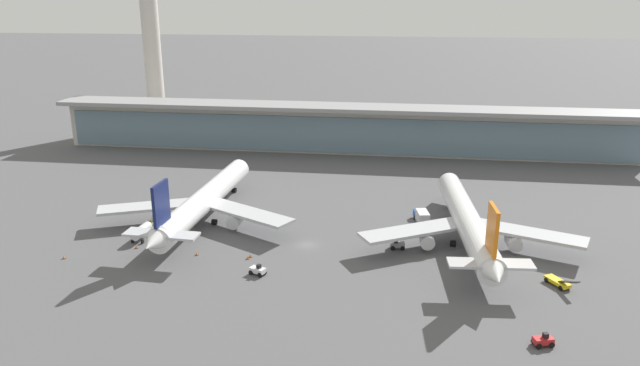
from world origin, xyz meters
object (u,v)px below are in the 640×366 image
at_px(service_truck_at_far_stand_grey, 397,245).
at_px(safety_cone_echo, 136,247).
at_px(service_truck_near_nose_red, 543,340).
at_px(service_truck_under_wing_yellow, 558,282).
at_px(airliner_left_stand, 204,201).
at_px(safety_cone_charlie, 250,256).
at_px(safety_cone_delta, 197,254).
at_px(service_truck_by_tail_white, 258,270).
at_px(control_tower, 150,22).
at_px(safety_cone_bravo, 247,258).
at_px(safety_cone_alpha, 64,257).
at_px(airliner_centre_stand, 468,221).
at_px(service_truck_on_taxiway_blue, 422,216).
at_px(service_truck_mid_apron_olive, 144,230).

distance_m(service_truck_at_far_stand_grey, safety_cone_echo, 51.91).
distance_m(service_truck_near_nose_red, service_truck_under_wing_yellow, 20.60).
bearing_deg(safety_cone_echo, airliner_left_stand, 61.58).
relative_size(safety_cone_charlie, safety_cone_delta, 1.00).
bearing_deg(safety_cone_charlie, service_truck_near_nose_red, -25.64).
height_order(service_truck_by_tail_white, control_tower, control_tower).
distance_m(safety_cone_bravo, safety_cone_echo, 23.29).
height_order(service_truck_under_wing_yellow, safety_cone_alpha, service_truck_under_wing_yellow).
bearing_deg(airliner_left_stand, airliner_centre_stand, -4.73).
bearing_deg(service_truck_on_taxiway_blue, airliner_left_stand, -173.63).
relative_size(safety_cone_alpha, safety_cone_bravo, 1.00).
relative_size(service_truck_mid_apron_olive, safety_cone_charlie, 12.51).
relative_size(service_truck_near_nose_red, safety_cone_charlie, 4.62).
bearing_deg(service_truck_mid_apron_olive, service_truck_near_nose_red, -22.23).
relative_size(airliner_left_stand, safety_cone_bravo, 82.26).
distance_m(control_tower, safety_cone_charlie, 136.52).
distance_m(service_truck_by_tail_white, safety_cone_delta, 15.21).
height_order(airliner_centre_stand, safety_cone_alpha, airliner_centre_stand).
distance_m(service_truck_at_far_stand_grey, safety_cone_alpha, 64.55).
bearing_deg(service_truck_mid_apron_olive, control_tower, 111.04).
bearing_deg(safety_cone_echo, safety_cone_charlie, -2.20).
relative_size(airliner_left_stand, service_truck_near_nose_red, 17.80).
height_order(airliner_centre_stand, service_truck_under_wing_yellow, airliner_centre_stand).
bearing_deg(service_truck_at_far_stand_grey, safety_cone_alpha, -167.87).
bearing_deg(service_truck_at_far_stand_grey, safety_cone_echo, -172.22).
relative_size(service_truck_mid_apron_olive, control_tower, 0.13).
xyz_separation_m(airliner_centre_stand, control_tower, (-107.11, 101.31, 33.26)).
xyz_separation_m(service_truck_near_nose_red, service_truck_on_taxiway_blue, (-16.33, 46.08, 0.82)).
height_order(service_truck_on_taxiway_blue, safety_cone_charlie, service_truck_on_taxiway_blue).
bearing_deg(airliner_left_stand, safety_cone_charlie, -49.14).
height_order(service_truck_mid_apron_olive, safety_cone_echo, service_truck_mid_apron_olive).
relative_size(airliner_centre_stand, service_truck_at_far_stand_grey, 18.93).
relative_size(service_truck_by_tail_white, service_truck_on_taxiway_blue, 0.43).
xyz_separation_m(airliner_left_stand, safety_cone_echo, (-8.75, -16.17, -4.51)).
xyz_separation_m(service_truck_mid_apron_olive, safety_cone_echo, (0.62, -5.45, -1.39)).
bearing_deg(service_truck_mid_apron_olive, safety_cone_charlie, -14.75).
bearing_deg(safety_cone_delta, service_truck_by_tail_white, -25.32).
distance_m(service_truck_at_far_stand_grey, control_tower, 145.90).
bearing_deg(safety_cone_bravo, service_truck_by_tail_white, -60.22).
distance_m(service_truck_near_nose_red, safety_cone_echo, 76.87).
bearing_deg(safety_cone_delta, service_truck_on_taxiway_blue, 27.85).
bearing_deg(safety_cone_charlie, service_truck_at_far_stand_grey, 15.86).
xyz_separation_m(airliner_centre_stand, service_truck_mid_apron_olive, (-65.82, -6.05, -3.12)).
xyz_separation_m(control_tower, safety_cone_alpha, (30.24, -119.34, -37.77)).
bearing_deg(service_truck_at_far_stand_grey, airliner_centre_stand, 18.02).
xyz_separation_m(service_truck_near_nose_red, service_truck_at_far_stand_grey, (-21.40, 31.60, 0.00)).
bearing_deg(service_truck_under_wing_yellow, safety_cone_delta, 176.94).
bearing_deg(service_truck_under_wing_yellow, service_truck_by_tail_white, -176.79).
relative_size(service_truck_under_wing_yellow, control_tower, 0.09).
xyz_separation_m(airliner_left_stand, service_truck_on_taxiway_blue, (47.75, 5.33, -3.14)).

